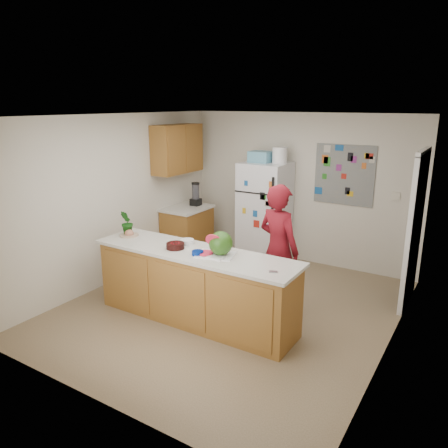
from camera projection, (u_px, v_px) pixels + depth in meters
The scene contains 26 objects.
floor at pixel (230, 309), 5.84m from camera, with size 4.00×4.50×0.02m, color brown.
wall_back at pixel (299, 189), 7.35m from camera, with size 4.00×0.02×2.50m, color beige.
wall_left at pixel (115, 200), 6.52m from camera, with size 0.02×4.50×2.50m, color beige.
wall_right at pixel (398, 244), 4.48m from camera, with size 0.02×4.50×2.50m, color beige.
ceiling at pixel (231, 115), 5.16m from camera, with size 4.00×4.50×0.02m, color white.
doorway at pixel (416, 231), 5.74m from camera, with size 0.03×0.85×2.04m, color black.
peninsula_base at pixel (195, 287), 5.41m from camera, with size 2.60×0.62×0.88m, color brown.
peninsula_top at pixel (195, 252), 5.28m from camera, with size 2.68×0.70×0.04m, color silver.
side_counter_base at pixel (187, 233), 7.68m from camera, with size 0.60×0.80×0.86m, color brown.
side_counter_top at pixel (187, 208), 7.56m from camera, with size 0.64×0.84×0.04m, color silver.
upper_cabinets at pixel (177, 149), 7.31m from camera, with size 0.35×1.00×0.80m, color brown.
refrigerator at pixel (265, 213), 7.37m from camera, with size 0.75×0.70×1.70m, color silver.
fridge_top_bin at pixel (261, 157), 7.17m from camera, with size 0.35×0.28×0.18m, color #5999B2.
photo_collage at pixel (344, 175), 6.87m from camera, with size 0.95×0.01×0.95m, color slate.
person at pixel (278, 249), 5.58m from camera, with size 0.62×0.40×1.69m, color maroon.
blender_appliance at pixel (196, 195), 7.64m from camera, with size 0.13×0.13×0.38m, color black.
cutting_board at pixel (216, 255), 5.13m from camera, with size 0.43×0.33×0.01m, color silver.
watermelon at pixel (221, 243), 5.07m from camera, with size 0.28×0.28×0.28m, color #1F6014.
watermelon_slice at pixel (205, 253), 5.14m from camera, with size 0.18×0.18×0.02m, color red.
cherry_bowl at pixel (175, 246), 5.36m from camera, with size 0.22×0.22×0.07m, color black.
white_bowl at pixel (187, 242), 5.53m from camera, with size 0.17×0.17×0.06m, color silver.
cobalt_bowl at pixel (198, 253), 5.13m from camera, with size 0.14×0.14×0.05m, color navy.
plate at pixel (129, 235), 5.87m from camera, with size 0.25×0.25×0.02m, color #B3A989.
paper_towel at pixel (216, 257), 5.04m from camera, with size 0.19×0.17×0.02m, color silver.
keys at pixel (273, 272), 4.61m from camera, with size 0.09×0.04×0.01m, color gray.
potted_plant at pixel (127, 223), 5.85m from camera, with size 0.19×0.15×0.35m, color #1A4010.
Camera 1 is at (2.74, -4.56, 2.66)m, focal length 35.00 mm.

